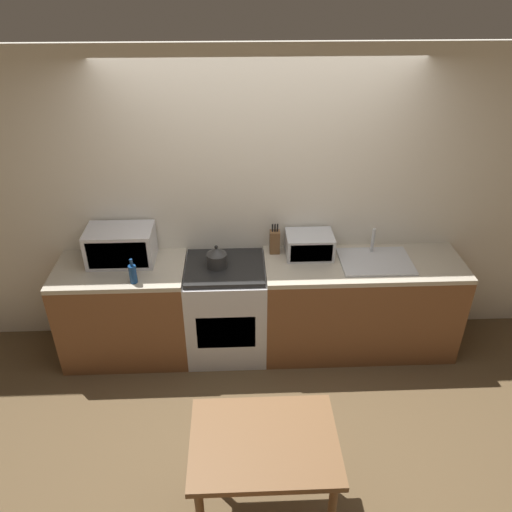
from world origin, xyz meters
name	(u,v)px	position (x,y,z in m)	size (l,w,h in m)	color
ground_plane	(264,396)	(0.00, 0.00, 0.00)	(16.00, 16.00, 0.00)	brown
wall_back	(259,204)	(0.00, 0.96, 1.30)	(10.00, 0.06, 2.60)	silver
counter_left_run	(126,311)	(-1.19, 0.62, 0.45)	(1.09, 0.62, 0.90)	brown
counter_right_run	(359,305)	(0.88, 0.62, 0.45)	(1.69, 0.62, 0.90)	brown
stove_range	(226,309)	(-0.30, 0.62, 0.45)	(0.68, 0.62, 0.90)	silver
kettle	(217,257)	(-0.37, 0.61, 0.99)	(0.17, 0.17, 0.20)	#2D2D2D
microwave	(121,245)	(-1.17, 0.73, 1.05)	(0.55, 0.34, 0.30)	silver
bottle	(133,274)	(-1.02, 0.40, 0.98)	(0.06, 0.06, 0.22)	navy
knife_block	(275,242)	(0.13, 0.82, 1.01)	(0.09, 0.08, 0.28)	brown
toaster_oven	(309,245)	(0.42, 0.76, 1.00)	(0.40, 0.29, 0.20)	silver
sink_basin	(375,261)	(0.98, 0.62, 0.91)	(0.60, 0.44, 0.24)	silver
dining_table	(264,452)	(-0.06, -1.02, 0.64)	(0.86, 0.65, 0.75)	brown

